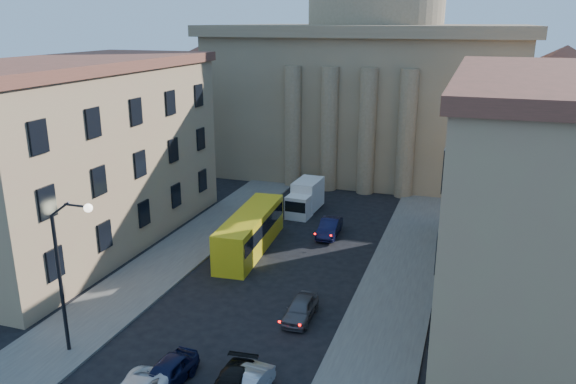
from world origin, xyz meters
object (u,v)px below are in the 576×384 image
car_left_near (167,374)px  box_truck (305,198)px  street_lamp (66,265)px  city_bus (250,230)px

car_left_near → box_truck: box_truck is taller
street_lamp → city_bus: size_ratio=0.80×
box_truck → street_lamp: bearing=-97.8°
box_truck → city_bus: bearing=-95.3°
street_lamp → box_truck: (4.86, 26.72, -3.89)m
car_left_near → box_truck: size_ratio=0.75×
street_lamp → car_left_near: bearing=-8.6°
city_bus → box_truck: city_bus is taller
car_left_near → street_lamp: bearing=175.5°
street_lamp → car_left_near: (6.17, -0.93, -4.59)m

